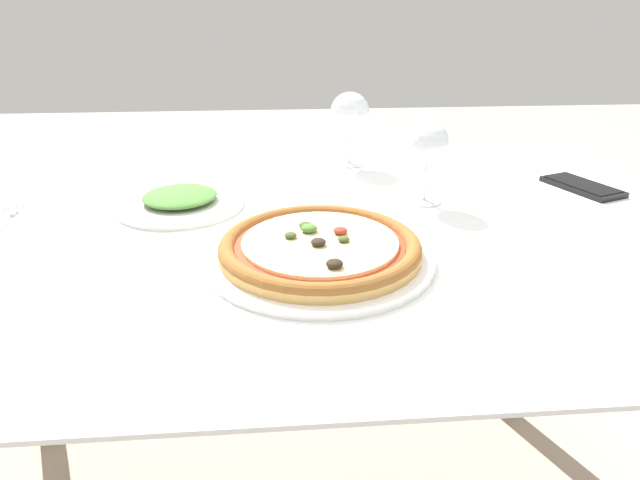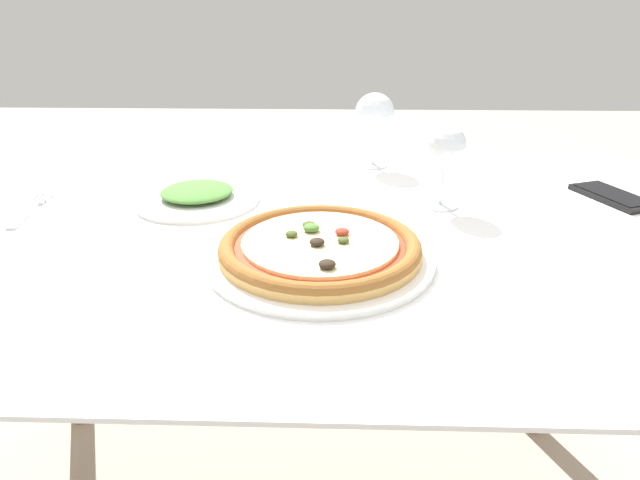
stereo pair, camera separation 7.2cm
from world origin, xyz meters
TOP-DOWN VIEW (x-y plane):
  - dining_table at (0.00, 0.00)m, footprint 1.46×0.91m
  - pizza_plate at (0.06, -0.14)m, footprint 0.31×0.31m
  - fork at (-0.44, 0.03)m, footprint 0.05×0.17m
  - wine_glass_far_left at (0.26, 0.07)m, footprint 0.07×0.07m
  - wine_glass_far_right at (0.16, 0.32)m, footprint 0.08×0.08m
  - cell_phone at (0.58, 0.12)m, footprint 0.12×0.16m
  - side_plate at (-0.16, 0.08)m, footprint 0.22×0.22m

SIDE VIEW (x-z plane):
  - dining_table at x=0.00m, z-range 0.29..1.03m
  - fork at x=-0.44m, z-range 0.74..0.75m
  - cell_phone at x=0.58m, z-range 0.74..0.75m
  - side_plate at x=-0.16m, z-range 0.74..0.77m
  - pizza_plate at x=0.06m, z-range 0.74..0.78m
  - wine_glass_far_left at x=0.26m, z-range 0.77..0.91m
  - wine_glass_far_right at x=0.16m, z-range 0.78..0.93m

